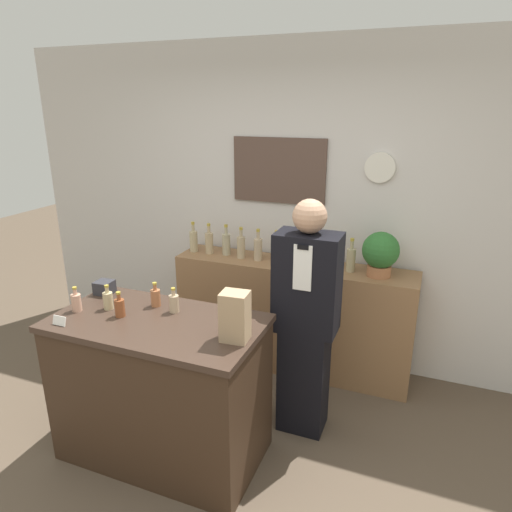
{
  "coord_description": "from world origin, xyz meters",
  "views": [
    {
      "loc": [
        1.11,
        -1.66,
        2.19
      ],
      "look_at": [
        0.03,
        1.08,
        1.21
      ],
      "focal_mm": 32.0,
      "sensor_mm": 36.0,
      "label": 1
    }
  ],
  "objects": [
    {
      "name": "shelf_bottle_7",
      "position": [
        0.26,
        1.74,
        1.05
      ],
      "size": [
        0.07,
        0.07,
        0.27
      ],
      "color": "tan",
      "rests_on": "back_shelf"
    },
    {
      "name": "shelf_bottle_6",
      "position": [
        0.1,
        1.74,
        1.05
      ],
      "size": [
        0.07,
        0.07,
        0.27
      ],
      "color": "tan",
      "rests_on": "back_shelf"
    },
    {
      "name": "counter_bottle_3",
      "position": [
        -0.47,
        0.6,
        1.02
      ],
      "size": [
        0.06,
        0.06,
        0.16
      ],
      "color": "#A7653F",
      "rests_on": "display_counter"
    },
    {
      "name": "shopkeeper",
      "position": [
        0.42,
        1.0,
        0.82
      ],
      "size": [
        0.42,
        0.26,
        1.65
      ],
      "color": "black",
      "rests_on": "ground_plane"
    },
    {
      "name": "price_card_left",
      "position": [
        -0.85,
        0.16,
        0.99
      ],
      "size": [
        0.09,
        0.02,
        0.06
      ],
      "color": "white",
      "rests_on": "display_counter"
    },
    {
      "name": "shelf_bottle_8",
      "position": [
        0.41,
        1.75,
        1.05
      ],
      "size": [
        0.07,
        0.07,
        0.27
      ],
      "color": "tan",
      "rests_on": "back_shelf"
    },
    {
      "name": "shelf_bottle_0",
      "position": [
        -0.82,
        1.73,
        1.05
      ],
      "size": [
        0.07,
        0.07,
        0.27
      ],
      "color": "tan",
      "rests_on": "back_shelf"
    },
    {
      "name": "shelf_bottle_1",
      "position": [
        -0.67,
        1.73,
        1.05
      ],
      "size": [
        0.07,
        0.07,
        0.27
      ],
      "color": "tan",
      "rests_on": "back_shelf"
    },
    {
      "name": "gift_box",
      "position": [
        -0.91,
        0.64,
        1.0
      ],
      "size": [
        0.12,
        0.12,
        0.09
      ],
      "color": "#2D2D33",
      "rests_on": "display_counter"
    },
    {
      "name": "back_wall",
      "position": [
        -0.0,
        2.0,
        1.35
      ],
      "size": [
        5.2,
        0.09,
        2.7
      ],
      "color": "silver",
      "rests_on": "ground_plane"
    },
    {
      "name": "shelf_bottle_5",
      "position": [
        -0.05,
        1.74,
        1.05
      ],
      "size": [
        0.07,
        0.07,
        0.27
      ],
      "color": "tan",
      "rests_on": "back_shelf"
    },
    {
      "name": "paper_bag",
      "position": [
        0.18,
        0.38,
        1.1
      ],
      "size": [
        0.16,
        0.14,
        0.28
      ],
      "color": "tan",
      "rests_on": "display_counter"
    },
    {
      "name": "counter_bottle_4",
      "position": [
        -0.31,
        0.57,
        1.02
      ],
      "size": [
        0.06,
        0.06,
        0.16
      ],
      "color": "tan",
      "rests_on": "display_counter"
    },
    {
      "name": "back_shelf",
      "position": [
        0.1,
        1.74,
        0.47
      ],
      "size": [
        2.0,
        0.4,
        0.95
      ],
      "color": "#8E6642",
      "rests_on": "ground_plane"
    },
    {
      "name": "display_counter",
      "position": [
        -0.36,
        0.42,
        0.48
      ],
      "size": [
        1.29,
        0.69,
        0.96
      ],
      "color": "#382619",
      "rests_on": "ground_plane"
    },
    {
      "name": "shelf_bottle_3",
      "position": [
        -0.36,
        1.72,
        1.05
      ],
      "size": [
        0.07,
        0.07,
        0.27
      ],
      "color": "tan",
      "rests_on": "back_shelf"
    },
    {
      "name": "counter_bottle_1",
      "position": [
        -0.73,
        0.45,
        1.02
      ],
      "size": [
        0.06,
        0.06,
        0.16
      ],
      "color": "tan",
      "rests_on": "display_counter"
    },
    {
      "name": "potted_plant",
      "position": [
        0.79,
        1.72,
        1.13
      ],
      "size": [
        0.28,
        0.28,
        0.34
      ],
      "color": "#B27047",
      "rests_on": "back_shelf"
    },
    {
      "name": "shelf_bottle_9",
      "position": [
        0.57,
        1.73,
        1.05
      ],
      "size": [
        0.07,
        0.07,
        0.27
      ],
      "color": "tan",
      "rests_on": "back_shelf"
    },
    {
      "name": "shelf_bottle_2",
      "position": [
        -0.51,
        1.76,
        1.05
      ],
      "size": [
        0.07,
        0.07,
        0.27
      ],
      "color": "tan",
      "rests_on": "back_shelf"
    },
    {
      "name": "counter_bottle_0",
      "position": [
        -0.89,
        0.35,
        1.02
      ],
      "size": [
        0.06,
        0.06,
        0.16
      ],
      "color": "tan",
      "rests_on": "display_counter"
    },
    {
      "name": "counter_bottle_2",
      "position": [
        -0.59,
        0.39,
        1.02
      ],
      "size": [
        0.06,
        0.06,
        0.16
      ],
      "color": "brown",
      "rests_on": "display_counter"
    },
    {
      "name": "shelf_bottle_4",
      "position": [
        -0.2,
        1.72,
        1.05
      ],
      "size": [
        0.07,
        0.07,
        0.27
      ],
      "color": "tan",
      "rests_on": "back_shelf"
    }
  ]
}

